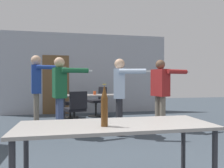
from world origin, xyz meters
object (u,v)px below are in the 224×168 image
at_px(person_far_watching, 60,88).
at_px(drink_cup, 95,93).
at_px(person_right_polo, 37,84).
at_px(person_left_plaid, 161,88).
at_px(beer_bottle, 104,106).
at_px(person_center_tall, 120,89).
at_px(office_chair_side_rolled, 68,104).
at_px(office_chair_mid_tucked, 75,111).
at_px(office_chair_near_pushed, 98,102).

height_order(person_far_watching, drink_cup, person_far_watching).
bearing_deg(person_right_polo, person_left_plaid, 65.87).
bearing_deg(beer_bottle, person_center_tall, 73.44).
bearing_deg(person_center_tall, office_chair_side_rolled, -140.28).
bearing_deg(office_chair_side_rolled, beer_bottle, 9.46).
xyz_separation_m(office_chair_mid_tucked, beer_bottle, (0.14, -3.51, 0.52)).
bearing_deg(person_far_watching, person_center_tall, 67.80).
relative_size(office_chair_mid_tucked, beer_bottle, 2.37).
height_order(person_right_polo, office_chair_side_rolled, person_right_polo).
bearing_deg(person_left_plaid, office_chair_side_rolled, -150.23).
height_order(person_center_tall, office_chair_mid_tucked, person_center_tall).
xyz_separation_m(person_right_polo, person_far_watching, (0.57, -0.78, -0.09)).
distance_m(person_center_tall, person_left_plaid, 1.08).
height_order(person_right_polo, person_center_tall, person_right_polo).
distance_m(office_chair_near_pushed, drink_cup, 0.84).
distance_m(person_center_tall, office_chair_near_pushed, 2.63).
relative_size(person_far_watching, office_chair_mid_tucked, 1.83).
bearing_deg(person_left_plaid, office_chair_mid_tucked, -122.95).
distance_m(person_left_plaid, drink_cup, 2.08).
height_order(person_right_polo, person_left_plaid, person_right_polo).
bearing_deg(person_far_watching, beer_bottle, -2.94).
xyz_separation_m(person_far_watching, beer_bottle, (0.49, -2.80, -0.07)).
height_order(person_far_watching, person_center_tall, person_far_watching).
height_order(person_far_watching, person_left_plaid, person_far_watching).
distance_m(person_far_watching, person_center_tall, 1.28).
height_order(person_right_polo, office_chair_near_pushed, person_right_polo).
relative_size(office_chair_mid_tucked, office_chair_side_rolled, 0.99).
bearing_deg(person_left_plaid, person_far_watching, -103.21).
height_order(office_chair_near_pushed, drink_cup, office_chair_near_pushed).
bearing_deg(office_chair_side_rolled, office_chair_near_pushed, 102.74).
bearing_deg(person_center_tall, person_far_watching, -83.90).
xyz_separation_m(person_right_polo, office_chair_near_pushed, (1.70, 1.58, -0.64)).
height_order(office_chair_mid_tucked, office_chair_side_rolled, office_chair_side_rolled).
height_order(person_far_watching, office_chair_near_pushed, person_far_watching).
distance_m(person_right_polo, office_chair_near_pushed, 2.41).
distance_m(office_chair_near_pushed, beer_bottle, 5.22).
relative_size(office_chair_side_rolled, drink_cup, 8.68).
relative_size(person_far_watching, drink_cup, 15.78).
bearing_deg(office_chair_mid_tucked, office_chair_side_rolled, 75.56).
height_order(person_left_plaid, office_chair_mid_tucked, person_left_plaid).
relative_size(office_chair_near_pushed, drink_cup, 9.09).
xyz_separation_m(office_chair_near_pushed, office_chair_side_rolled, (-0.97, -0.12, -0.03)).
distance_m(person_center_tall, office_chair_side_rolled, 2.75).
bearing_deg(office_chair_mid_tucked, person_left_plaid, -39.42).
relative_size(person_right_polo, beer_bottle, 4.63).
bearing_deg(person_right_polo, person_far_watching, 26.09).
height_order(office_chair_side_rolled, drink_cup, office_chair_side_rolled).
height_order(office_chair_near_pushed, office_chair_side_rolled, office_chair_near_pushed).
bearing_deg(office_chair_near_pushed, person_right_polo, 110.05).
relative_size(person_left_plaid, drink_cup, 15.74).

